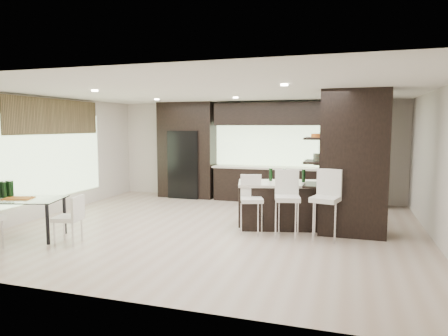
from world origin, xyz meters
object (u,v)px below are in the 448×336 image
(stool_left, at_px, (252,211))
(chair_end, at_px, (68,222))
(stool_mid, at_px, (287,211))
(stool_right, at_px, (325,212))
(floor_vase, at_px, (336,201))
(bench, at_px, (287,213))
(dining_table, at_px, (19,219))
(kitchen_island, at_px, (293,205))

(stool_left, distance_m, chair_end, 3.28)
(stool_left, bearing_deg, stool_mid, -21.31)
(stool_mid, relative_size, stool_right, 0.97)
(floor_vase, relative_size, chair_end, 1.54)
(stool_mid, xyz_separation_m, floor_vase, (0.83, 0.69, 0.10))
(stool_mid, distance_m, bench, 0.99)
(stool_mid, bearing_deg, dining_table, -174.24)
(chair_end, bearing_deg, stool_mid, -77.22)
(stool_left, xyz_separation_m, chair_end, (-2.89, -1.55, -0.06))
(stool_left, height_order, stool_right, stool_right)
(bench, bearing_deg, stool_mid, -71.62)
(bench, distance_m, floor_vase, 1.06)
(stool_right, relative_size, floor_vase, 0.86)
(stool_mid, bearing_deg, kitchen_island, 77.39)
(stool_mid, bearing_deg, bench, 85.24)
(floor_vase, bearing_deg, stool_left, -156.11)
(chair_end, bearing_deg, stool_right, -80.66)
(kitchen_island, distance_m, stool_mid, 0.79)
(stool_right, distance_m, dining_table, 5.50)
(kitchen_island, bearing_deg, chair_end, -160.71)
(kitchen_island, xyz_separation_m, bench, (-0.13, 0.15, -0.22))
(floor_vase, bearing_deg, bench, 165.02)
(kitchen_island, relative_size, stool_mid, 2.19)
(stool_right, distance_m, bench, 1.27)
(kitchen_island, distance_m, dining_table, 5.16)
(floor_vase, height_order, chair_end, floor_vase)
(stool_mid, height_order, bench, stool_mid)
(stool_left, xyz_separation_m, bench, (0.54, 0.92, -0.21))
(kitchen_island, bearing_deg, bench, 116.24)
(kitchen_island, xyz_separation_m, floor_vase, (0.83, -0.10, 0.14))
(stool_left, distance_m, floor_vase, 1.65)
(stool_right, bearing_deg, stool_mid, -165.48)
(bench, height_order, floor_vase, floor_vase)
(bench, xyz_separation_m, floor_vase, (0.96, -0.26, 0.36))
(stool_mid, xyz_separation_m, chair_end, (-3.56, -1.53, -0.11))
(bench, bearing_deg, floor_vase, -4.46)
(floor_vase, distance_m, chair_end, 4.93)
(stool_mid, bearing_deg, floor_vase, 26.88)
(stool_mid, relative_size, chair_end, 1.28)
(stool_left, bearing_deg, bench, 40.16)
(floor_vase, bearing_deg, dining_table, -157.84)
(bench, xyz_separation_m, dining_table, (-4.48, -2.47, 0.13))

